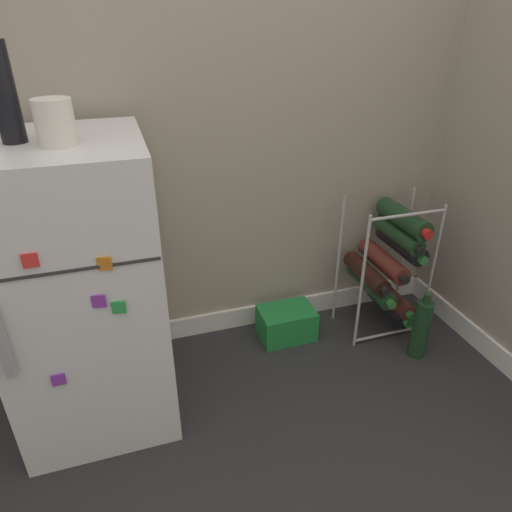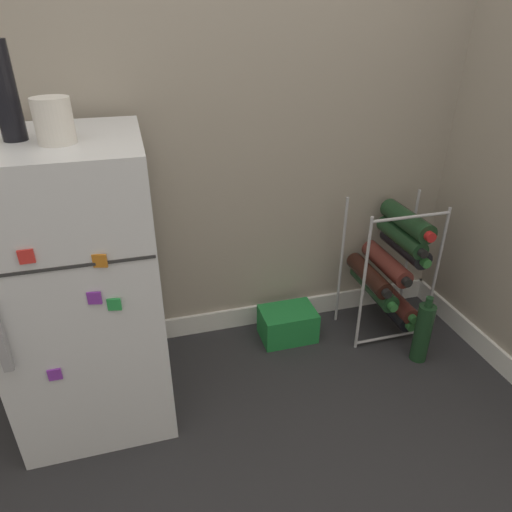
{
  "view_description": "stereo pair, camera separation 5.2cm",
  "coord_description": "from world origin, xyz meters",
  "px_view_note": "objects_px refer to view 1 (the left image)",
  "views": [
    {
      "loc": [
        -0.39,
        -0.95,
        1.24
      ],
      "look_at": [
        0.04,
        0.41,
        0.47
      ],
      "focal_mm": 32.0,
      "sensor_mm": 36.0,
      "label": 1
    },
    {
      "loc": [
        -0.34,
        -0.97,
        1.24
      ],
      "look_at": [
        0.04,
        0.41,
        0.47
      ],
      "focal_mm": 32.0,
      "sensor_mm": 36.0,
      "label": 2
    }
  ],
  "objects_px": {
    "fridge_top_bottle": "(3,92)",
    "loose_bottle_floor": "(421,329)",
    "wine_rack": "(388,265)",
    "soda_box": "(286,323)",
    "mini_fridge": "(84,291)",
    "fridge_top_cup": "(55,122)"
  },
  "relations": [
    {
      "from": "fridge_top_bottle",
      "to": "loose_bottle_floor",
      "type": "relative_size",
      "value": 0.96
    },
    {
      "from": "wine_rack",
      "to": "soda_box",
      "type": "distance_m",
      "value": 0.49
    },
    {
      "from": "mini_fridge",
      "to": "fridge_top_bottle",
      "type": "height_order",
      "value": "fridge_top_bottle"
    },
    {
      "from": "fridge_top_cup",
      "to": "loose_bottle_floor",
      "type": "bearing_deg",
      "value": -2.51
    },
    {
      "from": "fridge_top_bottle",
      "to": "wine_rack",
      "type": "bearing_deg",
      "value": 5.07
    },
    {
      "from": "wine_rack",
      "to": "fridge_top_bottle",
      "type": "xyz_separation_m",
      "value": [
        -1.27,
        -0.11,
        0.76
      ]
    },
    {
      "from": "mini_fridge",
      "to": "fridge_top_bottle",
      "type": "bearing_deg",
      "value": -179.17
    },
    {
      "from": "wine_rack",
      "to": "fridge_top_cup",
      "type": "xyz_separation_m",
      "value": [
        -1.16,
        -0.17,
        0.69
      ]
    },
    {
      "from": "mini_fridge",
      "to": "loose_bottle_floor",
      "type": "height_order",
      "value": "mini_fridge"
    },
    {
      "from": "fridge_top_cup",
      "to": "loose_bottle_floor",
      "type": "height_order",
      "value": "fridge_top_cup"
    },
    {
      "from": "soda_box",
      "to": "loose_bottle_floor",
      "type": "xyz_separation_m",
      "value": [
        0.46,
        -0.27,
        0.06
      ]
    },
    {
      "from": "loose_bottle_floor",
      "to": "fridge_top_bottle",
      "type": "bearing_deg",
      "value": 174.95
    },
    {
      "from": "mini_fridge",
      "to": "loose_bottle_floor",
      "type": "relative_size",
      "value": 3.21
    },
    {
      "from": "wine_rack",
      "to": "fridge_top_cup",
      "type": "relative_size",
      "value": 5.23
    },
    {
      "from": "wine_rack",
      "to": "fridge_top_cup",
      "type": "height_order",
      "value": "fridge_top_cup"
    },
    {
      "from": "mini_fridge",
      "to": "wine_rack",
      "type": "bearing_deg",
      "value": 5.37
    },
    {
      "from": "wine_rack",
      "to": "loose_bottle_floor",
      "type": "height_order",
      "value": "wine_rack"
    },
    {
      "from": "fridge_top_cup",
      "to": "mini_fridge",
      "type": "bearing_deg",
      "value": 109.7
    },
    {
      "from": "fridge_top_cup",
      "to": "fridge_top_bottle",
      "type": "bearing_deg",
      "value": 150.26
    },
    {
      "from": "soda_box",
      "to": "fridge_top_bottle",
      "type": "xyz_separation_m",
      "value": [
        -0.84,
        -0.16,
        1.0
      ]
    },
    {
      "from": "fridge_top_cup",
      "to": "fridge_top_bottle",
      "type": "height_order",
      "value": "fridge_top_bottle"
    },
    {
      "from": "fridge_top_cup",
      "to": "loose_bottle_floor",
      "type": "xyz_separation_m",
      "value": [
        1.19,
        -0.05,
        -0.87
      ]
    }
  ]
}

